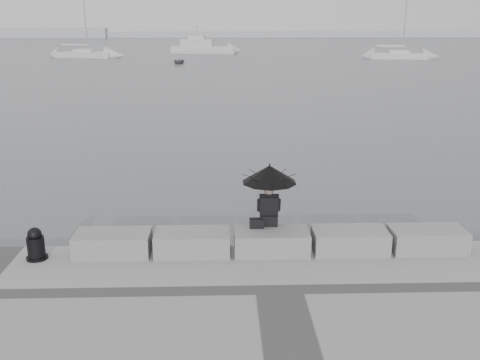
{
  "coord_description": "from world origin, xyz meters",
  "views": [
    {
      "loc": [
        -1.01,
        -11.06,
        5.36
      ],
      "look_at": [
        -0.57,
        3.0,
        1.1
      ],
      "focal_mm": 40.0,
      "sensor_mm": 36.0,
      "label": 1
    }
  ],
  "objects_px": {
    "sailboat_right": "(399,55)",
    "sailboat_left": "(84,54)",
    "seated_person": "(269,181)",
    "dinghy": "(179,61)",
    "motor_cruiser": "(203,48)",
    "mooring_bollard": "(36,246)"
  },
  "relations": [
    {
      "from": "sailboat_left",
      "to": "motor_cruiser",
      "type": "bearing_deg",
      "value": 42.66
    },
    {
      "from": "sailboat_right",
      "to": "dinghy",
      "type": "distance_m",
      "value": 30.71
    },
    {
      "from": "sailboat_left",
      "to": "motor_cruiser",
      "type": "height_order",
      "value": "sailboat_left"
    },
    {
      "from": "mooring_bollard",
      "to": "motor_cruiser",
      "type": "xyz_separation_m",
      "value": [
        0.8,
        78.37,
        0.09
      ]
    },
    {
      "from": "sailboat_right",
      "to": "dinghy",
      "type": "bearing_deg",
      "value": -157.1
    },
    {
      "from": "seated_person",
      "to": "dinghy",
      "type": "distance_m",
      "value": 57.76
    },
    {
      "from": "mooring_bollard",
      "to": "dinghy",
      "type": "distance_m",
      "value": 57.95
    },
    {
      "from": "mooring_bollard",
      "to": "sailboat_right",
      "type": "bearing_deg",
      "value": 66.37
    },
    {
      "from": "sailboat_right",
      "to": "dinghy",
      "type": "height_order",
      "value": "sailboat_right"
    },
    {
      "from": "sailboat_right",
      "to": "dinghy",
      "type": "relative_size",
      "value": 4.21
    },
    {
      "from": "seated_person",
      "to": "motor_cruiser",
      "type": "distance_m",
      "value": 77.93
    },
    {
      "from": "sailboat_right",
      "to": "sailboat_left",
      "type": "bearing_deg",
      "value": -175.17
    },
    {
      "from": "seated_person",
      "to": "dinghy",
      "type": "relative_size",
      "value": 0.45
    },
    {
      "from": "motor_cruiser",
      "to": "dinghy",
      "type": "xyz_separation_m",
      "value": [
        -2.37,
        -20.44,
        -0.63
      ]
    },
    {
      "from": "sailboat_left",
      "to": "mooring_bollard",
      "type": "bearing_deg",
      "value": -64.14
    },
    {
      "from": "seated_person",
      "to": "dinghy",
      "type": "xyz_separation_m",
      "value": [
        -6.5,
        57.36,
        -1.75
      ]
    },
    {
      "from": "mooring_bollard",
      "to": "sailboat_right",
      "type": "relative_size",
      "value": 0.05
    },
    {
      "from": "sailboat_left",
      "to": "dinghy",
      "type": "bearing_deg",
      "value": -24.23
    },
    {
      "from": "mooring_bollard",
      "to": "dinghy",
      "type": "relative_size",
      "value": 0.23
    },
    {
      "from": "sailboat_right",
      "to": "mooring_bollard",
      "type": "bearing_deg",
      "value": -103.69
    },
    {
      "from": "mooring_bollard",
      "to": "sailboat_left",
      "type": "bearing_deg",
      "value": 103.04
    },
    {
      "from": "sailboat_right",
      "to": "dinghy",
      "type": "xyz_separation_m",
      "value": [
        -29.93,
        -6.88,
        -0.27
      ]
    }
  ]
}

